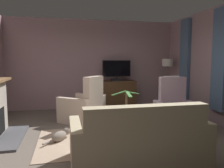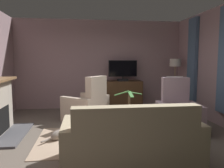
% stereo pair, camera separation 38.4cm
% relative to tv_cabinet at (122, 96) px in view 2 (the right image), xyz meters
% --- Properties ---
extents(ground_plane, '(5.90, 6.62, 0.04)m').
position_rel_tv_cabinet_xyz_m(ground_plane, '(-0.69, -2.71, -0.45)').
color(ground_plane, '#665B51').
extents(wall_back, '(5.90, 0.10, 2.82)m').
position_rel_tv_cabinet_xyz_m(wall_back, '(-0.69, 0.35, 0.98)').
color(wall_back, gray).
rests_on(wall_back, ground_plane).
extents(curtain_panel_far, '(0.10, 0.44, 2.37)m').
position_rel_tv_cabinet_xyz_m(curtain_panel_far, '(1.90, -0.80, 1.13)').
color(curtain_panel_far, slate).
extents(rug_central, '(2.66, 1.65, 0.01)m').
position_rel_tv_cabinet_xyz_m(rug_central, '(-0.80, -2.65, -0.42)').
color(rug_central, tan).
rests_on(rug_central, ground_plane).
extents(tv_cabinet, '(1.21, 0.54, 0.90)m').
position_rel_tv_cabinet_xyz_m(tv_cabinet, '(0.00, 0.00, 0.00)').
color(tv_cabinet, '#352315').
rests_on(tv_cabinet, ground_plane).
extents(television, '(0.89, 0.20, 0.65)m').
position_rel_tv_cabinet_xyz_m(television, '(0.00, -0.05, 0.82)').
color(television, black).
rests_on(television, tv_cabinet).
extents(coffee_table, '(0.89, 0.51, 0.43)m').
position_rel_tv_cabinet_xyz_m(coffee_table, '(-0.54, -2.64, -0.05)').
color(coffee_table, brown).
rests_on(coffee_table, ground_plane).
extents(tv_remote, '(0.05, 0.17, 0.02)m').
position_rel_tv_cabinet_xyz_m(tv_remote, '(-0.53, -2.62, 0.01)').
color(tv_remote, black).
rests_on(tv_remote, coffee_table).
extents(folded_newspaper, '(0.36, 0.32, 0.01)m').
position_rel_tv_cabinet_xyz_m(folded_newspaper, '(-0.43, -2.73, 0.01)').
color(folded_newspaper, silver).
rests_on(folded_newspaper, coffee_table).
extents(sofa_floral, '(2.03, 0.94, 0.94)m').
position_rel_tv_cabinet_xyz_m(sofa_floral, '(-0.53, -3.72, -0.11)').
color(sofa_floral, tan).
rests_on(sofa_floral, ground_plane).
extents(armchair_in_far_corner, '(0.94, 0.90, 1.18)m').
position_rel_tv_cabinet_xyz_m(armchair_in_far_corner, '(0.81, -2.37, -0.07)').
color(armchair_in_far_corner, '#AD93A3').
rests_on(armchair_in_far_corner, ground_plane).
extents(armchair_beside_cabinet, '(1.26, 1.27, 1.15)m').
position_rel_tv_cabinet_xyz_m(armchair_beside_cabinet, '(-1.13, -1.24, -0.08)').
color(armchair_beside_cabinet, '#C6B29E').
rests_on(armchair_beside_cabinet, ground_plane).
extents(potted_plant_tall_palm_by_window, '(0.67, 0.82, 0.81)m').
position_rel_tv_cabinet_xyz_m(potted_plant_tall_palm_by_window, '(-0.12, -1.62, -0.23)').
color(potted_plant_tall_palm_by_window, '#3D4C5B').
rests_on(potted_plant_tall_palm_by_window, ground_plane).
extents(potted_plant_small_fern_corner, '(0.56, 0.56, 0.90)m').
position_rel_tv_cabinet_xyz_m(potted_plant_small_fern_corner, '(1.24, -1.29, 0.07)').
color(potted_plant_small_fern_corner, '#3D4C5B').
rests_on(potted_plant_small_fern_corner, ground_plane).
extents(cat, '(0.51, 0.54, 0.21)m').
position_rel_tv_cabinet_xyz_m(cat, '(-1.70, -2.52, -0.33)').
color(cat, gray).
rests_on(cat, ground_plane).
extents(floor_lamp, '(0.34, 0.34, 1.59)m').
position_rel_tv_cabinet_xyz_m(floor_lamp, '(1.61, -0.28, 0.89)').
color(floor_lamp, '#4C4233').
rests_on(floor_lamp, ground_plane).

